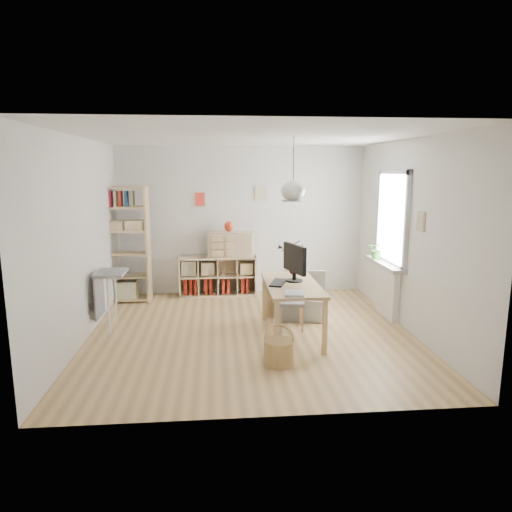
{
  "coord_description": "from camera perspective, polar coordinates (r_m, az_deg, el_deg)",
  "views": [
    {
      "loc": [
        -0.47,
        -6.13,
        2.26
      ],
      "look_at": [
        0.1,
        0.3,
        1.05
      ],
      "focal_mm": 32.0,
      "sensor_mm": 36.0,
      "label": 1
    }
  ],
  "objects": [
    {
      "name": "storage_chest",
      "position": [
        7.19,
        5.98,
        -5.83
      ],
      "size": [
        0.83,
        0.89,
        0.71
      ],
      "rotation": [
        0.0,
        0.0,
        -0.24
      ],
      "color": "silver",
      "rests_on": "ground"
    },
    {
      "name": "windowsill",
      "position": [
        7.35,
        15.83,
        -1.0
      ],
      "size": [
        0.22,
        1.2,
        0.06
      ],
      "primitive_type": "cube",
      "color": "silver",
      "rests_on": "radiator"
    },
    {
      "name": "monitor",
      "position": [
        6.29,
        4.84,
        -0.59
      ],
      "size": [
        0.24,
        0.58,
        0.52
      ],
      "rotation": [
        0.0,
        0.0,
        0.3
      ],
      "color": "black",
      "rests_on": "desk"
    },
    {
      "name": "desk",
      "position": [
        6.27,
        4.47,
        -4.22
      ],
      "size": [
        0.7,
        1.5,
        0.75
      ],
      "color": "tan",
      "rests_on": "ground"
    },
    {
      "name": "window_unit",
      "position": [
        7.28,
        16.75,
        4.58
      ],
      "size": [
        0.07,
        1.16,
        1.46
      ],
      "color": "white",
      "rests_on": "ground"
    },
    {
      "name": "chair",
      "position": [
        6.67,
        4.38,
        -5.4
      ],
      "size": [
        0.4,
        0.4,
        0.74
      ],
      "rotation": [
        0.0,
        0.0,
        -0.1
      ],
      "color": "gray",
      "rests_on": "ground"
    },
    {
      "name": "red_vase",
      "position": [
        8.23,
        -3.42,
        3.71
      ],
      "size": [
        0.16,
        0.16,
        0.19
      ],
      "primitive_type": "ellipsoid",
      "color": "maroon",
      "rests_on": "drawer_chest"
    },
    {
      "name": "cube_shelf",
      "position": [
        8.44,
        -4.94,
        -2.86
      ],
      "size": [
        1.4,
        0.38,
        0.72
      ],
      "color": "beige",
      "rests_on": "ground"
    },
    {
      "name": "keyboard",
      "position": [
        6.21,
        2.78,
        -3.35
      ],
      "size": [
        0.3,
        0.47,
        0.02
      ],
      "primitive_type": "cube",
      "rotation": [
        0.0,
        0.0,
        -0.31
      ],
      "color": "black",
      "rests_on": "desk"
    },
    {
      "name": "tall_bookshelf",
      "position": [
        8.16,
        -16.08,
        1.95
      ],
      "size": [
        0.8,
        0.38,
        2.0
      ],
      "color": "tan",
      "rests_on": "ground"
    },
    {
      "name": "potted_plant",
      "position": [
        7.6,
        14.94,
        0.81
      ],
      "size": [
        0.35,
        0.33,
        0.3
      ],
      "primitive_type": "imported",
      "rotation": [
        0.0,
        0.0,
        -0.44
      ],
      "color": "#2F6425",
      "rests_on": "windowsill"
    },
    {
      "name": "paper_tray",
      "position": [
        5.68,
        4.81,
        -4.67
      ],
      "size": [
        0.28,
        0.32,
        0.03
      ],
      "primitive_type": "cube",
      "rotation": [
        0.0,
        0.0,
        -0.17
      ],
      "color": "silver",
      "rests_on": "desk"
    },
    {
      "name": "ground",
      "position": [
        6.55,
        -0.65,
        -9.57
      ],
      "size": [
        4.5,
        4.5,
        0.0
      ],
      "primitive_type": "plane",
      "color": "tan",
      "rests_on": "ground"
    },
    {
      "name": "side_table",
      "position": [
        6.85,
        -18.18,
        -3.35
      ],
      "size": [
        0.4,
        0.55,
        0.85
      ],
      "color": "gray",
      "rests_on": "ground"
    },
    {
      "name": "radiator",
      "position": [
        7.47,
        16.02,
        -4.23
      ],
      "size": [
        0.1,
        0.8,
        0.8
      ],
      "primitive_type": "cube",
      "color": "white",
      "rests_on": "ground"
    },
    {
      "name": "wicker_basket",
      "position": [
        5.51,
        2.87,
        -11.8
      ],
      "size": [
        0.36,
        0.36,
        0.49
      ],
      "rotation": [
        0.0,
        0.0,
        -0.29
      ],
      "color": "#9E7D47",
      "rests_on": "ground"
    },
    {
      "name": "yarn_ball",
      "position": [
        6.75,
        4.71,
        -1.75
      ],
      "size": [
        0.14,
        0.14,
        0.14
      ],
      "primitive_type": "sphere",
      "color": "#530B11",
      "rests_on": "desk"
    },
    {
      "name": "task_lamp",
      "position": [
        6.79,
        4.23,
        0.34
      ],
      "size": [
        0.42,
        0.15,
        0.44
      ],
      "color": "black",
      "rests_on": "desk"
    },
    {
      "name": "drawer_chest",
      "position": [
        8.27,
        -3.09,
        1.49
      ],
      "size": [
        0.85,
        0.5,
        0.46
      ],
      "primitive_type": "cube",
      "rotation": [
        0.0,
        0.0,
        -0.17
      ],
      "color": "beige",
      "rests_on": "cube_shelf"
    },
    {
      "name": "room_shell",
      "position": [
        6.07,
        4.66,
        8.14
      ],
      "size": [
        4.5,
        4.5,
        4.5
      ],
      "color": "white",
      "rests_on": "ground"
    }
  ]
}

